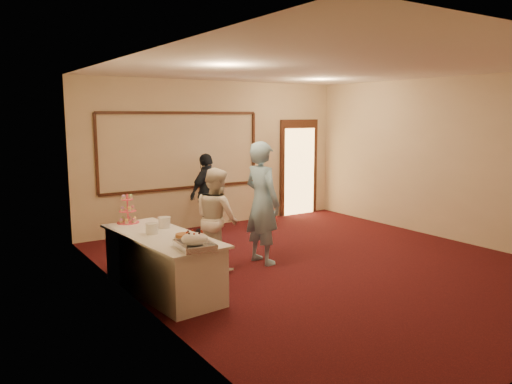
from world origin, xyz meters
TOP-DOWN VIEW (x-y plane):
  - floor at (0.00, 0.00)m, footprint 7.00×7.00m
  - room_walls at (0.00, 0.00)m, footprint 6.04×7.04m
  - wall_molding at (-0.80, 3.47)m, footprint 3.45×0.04m
  - doorway at (2.15, 3.45)m, footprint 1.05×0.07m
  - buffet_table at (-2.59, 0.32)m, footprint 1.00×2.17m
  - pavlova_tray at (-2.53, -0.54)m, footprint 0.43×0.57m
  - cupcake_stand at (-2.72, 1.24)m, footprint 0.32×0.32m
  - plate_stack_a at (-2.68, 0.42)m, footprint 0.17×0.17m
  - plate_stack_b at (-2.40, 0.66)m, footprint 0.18×0.18m
  - tart at (-2.43, -0.02)m, footprint 0.25×0.25m
  - man at (-0.77, 0.67)m, footprint 0.54×0.75m
  - woman at (-1.50, 0.81)m, footprint 0.59×0.76m
  - guest at (-0.56, 2.88)m, footprint 1.00×0.69m
  - camera_flash at (-0.38, 2.75)m, footprint 0.07×0.04m

SIDE VIEW (x-z plane):
  - floor at x=0.00m, z-range 0.00..0.00m
  - buffet_table at x=-2.59m, z-range 0.00..0.77m
  - woman at x=-1.50m, z-range 0.00..1.54m
  - guest at x=-0.56m, z-range 0.00..1.57m
  - tart at x=-2.43m, z-range 0.77..0.82m
  - plate_stack_a at x=-2.68m, z-range 0.77..0.91m
  - plate_stack_b at x=-2.40m, z-range 0.77..0.92m
  - pavlova_tray at x=-2.53m, z-range 0.76..0.95m
  - cupcake_stand at x=-2.72m, z-range 0.70..1.17m
  - man at x=-0.77m, z-range 0.00..1.91m
  - doorway at x=2.15m, z-range -0.02..2.18m
  - camera_flash at x=-0.38m, z-range 1.16..1.21m
  - wall_molding at x=-0.80m, z-range 0.83..2.38m
  - room_walls at x=0.00m, z-range 0.52..3.54m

